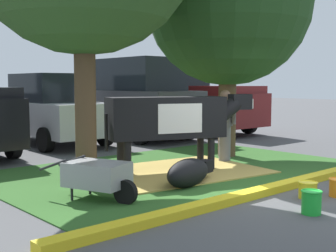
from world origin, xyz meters
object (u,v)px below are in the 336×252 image
object	(u,v)px
calf_lying	(189,173)
wheelbarrow	(98,175)
shade_tree_right	(228,3)
cow_holstein	(171,118)
bucket_green	(311,202)
sedan_silver	(51,110)
pickup_truck_maroon	(191,101)
person_handler	(225,124)
suv_dark_grey	(135,98)
bucket_yellow	(308,190)

from	to	relation	value
calf_lying	wheelbarrow	xyz separation A→B (m)	(-1.68, 0.21, 0.15)
shade_tree_right	cow_holstein	size ratio (longest dim) A/B	1.83
shade_tree_right	calf_lying	distance (m)	4.75
bucket_green	sedan_silver	bearing A→B (deg)	84.53
sedan_silver	pickup_truck_maroon	world-z (taller)	pickup_truck_maroon
bucket_green	person_handler	bearing A→B (deg)	57.63
cow_holstein	calf_lying	distance (m)	1.57
cow_holstein	pickup_truck_maroon	size ratio (longest dim) A/B	0.56
sedan_silver	suv_dark_grey	distance (m)	2.75
pickup_truck_maroon	person_handler	bearing A→B (deg)	-128.19
bucket_green	suv_dark_grey	size ratio (longest dim) A/B	0.07
wheelbarrow	sedan_silver	size ratio (longest dim) A/B	0.36
calf_lying	person_handler	xyz separation A→B (m)	(2.25, 1.18, 0.62)
pickup_truck_maroon	calf_lying	bearing A→B (deg)	-134.86
sedan_silver	person_handler	bearing A→B (deg)	-76.25
person_handler	bucket_yellow	distance (m)	3.39
cow_holstein	bucket_green	size ratio (longest dim) A/B	9.43
shade_tree_right	cow_holstein	bearing A→B (deg)	-167.11
suv_dark_grey	bucket_yellow	bearing A→B (deg)	-109.63
cow_holstein	sedan_silver	size ratio (longest dim) A/B	0.69
wheelbarrow	person_handler	bearing A→B (deg)	13.78
person_handler	sedan_silver	bearing A→B (deg)	103.75
person_handler	calf_lying	bearing A→B (deg)	-152.45
bucket_green	cow_holstein	bearing A→B (deg)	80.38
calf_lying	wheelbarrow	size ratio (longest dim) A/B	0.84
shade_tree_right	suv_dark_grey	world-z (taller)	shade_tree_right
shade_tree_right	bucket_green	world-z (taller)	shade_tree_right
wheelbarrow	bucket_yellow	bearing A→B (deg)	-39.19
bucket_green	bucket_yellow	world-z (taller)	bucket_green
sedan_silver	bucket_yellow	bearing A→B (deg)	-90.95
cow_holstein	calf_lying	bearing A→B (deg)	-119.19
bucket_yellow	calf_lying	bearing A→B (deg)	113.54
cow_holstein	sedan_silver	world-z (taller)	sedan_silver
cow_holstein	bucket_yellow	world-z (taller)	cow_holstein
bucket_green	shade_tree_right	bearing A→B (deg)	54.34
bucket_yellow	cow_holstein	bearing A→B (deg)	92.55
bucket_green	pickup_truck_maroon	xyz separation A→B (m)	(6.28, 8.65, 0.95)
cow_holstein	person_handler	distance (m)	1.62
person_handler	bucket_green	world-z (taller)	person_handler
wheelbarrow	bucket_green	distance (m)	3.05
person_handler	bucket_yellow	xyz separation A→B (m)	(-1.47, -2.97, -0.72)
suv_dark_grey	sedan_silver	bearing A→B (deg)	170.17
person_handler	suv_dark_grey	size ratio (longest dim) A/B	0.35
shade_tree_right	bucket_yellow	distance (m)	5.34
bucket_green	bucket_yellow	xyz separation A→B (m)	(0.71, 0.49, -0.03)
calf_lying	pickup_truck_maroon	bearing A→B (deg)	45.14
wheelbarrow	cow_holstein	bearing A→B (deg)	22.19
shade_tree_right	wheelbarrow	distance (m)	5.78
person_handler	cow_holstein	bearing A→B (deg)	-179.44
person_handler	bucket_yellow	world-z (taller)	person_handler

